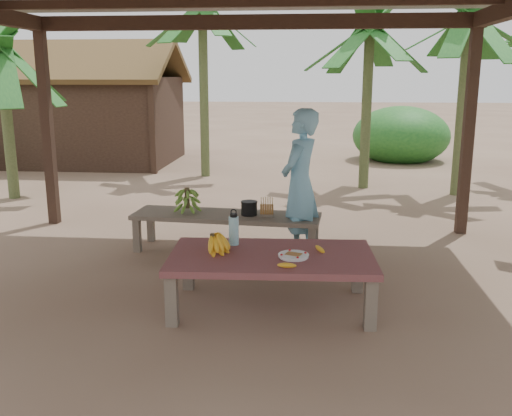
# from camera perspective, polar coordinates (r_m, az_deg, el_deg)

# --- Properties ---
(ground) EXTENTS (80.00, 80.00, 0.00)m
(ground) POSITION_cam_1_polar(r_m,az_deg,el_deg) (5.67, -2.91, -7.99)
(ground) COLOR brown
(ground) RESTS_ON ground
(work_table) EXTENTS (1.84, 1.08, 0.50)m
(work_table) POSITION_cam_1_polar(r_m,az_deg,el_deg) (5.07, 1.57, -5.35)
(work_table) COLOR brown
(work_table) RESTS_ON ground
(bench) EXTENTS (2.24, 0.78, 0.45)m
(bench) POSITION_cam_1_polar(r_m,az_deg,el_deg) (6.73, -2.98, -1.06)
(bench) COLOR brown
(bench) RESTS_ON ground
(ripe_banana_bunch) EXTENTS (0.33, 0.29, 0.19)m
(ripe_banana_bunch) POSITION_cam_1_polar(r_m,az_deg,el_deg) (5.11, -4.39, -3.40)
(ripe_banana_bunch) COLOR yellow
(ripe_banana_bunch) RESTS_ON work_table
(plate) EXTENTS (0.27, 0.27, 0.04)m
(plate) POSITION_cam_1_polar(r_m,az_deg,el_deg) (4.96, 3.77, -4.79)
(plate) COLOR white
(plate) RESTS_ON work_table
(loose_banana_front) EXTENTS (0.17, 0.11, 0.04)m
(loose_banana_front) POSITION_cam_1_polar(r_m,az_deg,el_deg) (4.71, 3.12, -5.75)
(loose_banana_front) COLOR yellow
(loose_banana_front) RESTS_ON work_table
(loose_banana_side) EXTENTS (0.12, 0.15, 0.04)m
(loose_banana_side) POSITION_cam_1_polar(r_m,az_deg,el_deg) (5.16, 6.42, -4.11)
(loose_banana_side) COLOR yellow
(loose_banana_side) RESTS_ON work_table
(water_flask) EXTENTS (0.09, 0.09, 0.34)m
(water_flask) POSITION_cam_1_polar(r_m,az_deg,el_deg) (5.30, -2.24, -2.17)
(water_flask) COLOR #3BA3BB
(water_flask) RESTS_ON work_table
(green_banana_stalk) EXTENTS (0.30, 0.30, 0.31)m
(green_banana_stalk) POSITION_cam_1_polar(r_m,az_deg,el_deg) (6.80, -6.89, 0.85)
(green_banana_stalk) COLOR #598C2D
(green_banana_stalk) RESTS_ON bench
(cooking_pot) EXTENTS (0.19, 0.19, 0.16)m
(cooking_pot) POSITION_cam_1_polar(r_m,az_deg,el_deg) (6.64, -0.69, -0.05)
(cooking_pot) COLOR black
(cooking_pot) RESTS_ON bench
(skewer_rack) EXTENTS (0.19, 0.09, 0.24)m
(skewer_rack) POSITION_cam_1_polar(r_m,az_deg,el_deg) (6.55, 1.09, 0.13)
(skewer_rack) COLOR #A57F47
(skewer_rack) RESTS_ON bench
(woman) EXTENTS (0.61, 0.72, 1.69)m
(woman) POSITION_cam_1_polar(r_m,az_deg,el_deg) (6.47, 4.40, 2.44)
(woman) COLOR #6DAFCE
(woman) RESTS_ON ground
(hut) EXTENTS (4.40, 3.43, 2.85)m
(hut) POSITION_cam_1_polar(r_m,az_deg,el_deg) (14.28, -16.54, 8.84)
(hut) COLOR black
(hut) RESTS_ON ground
(banana_plant_ne) EXTENTS (1.80, 1.80, 3.26)m
(banana_plant_ne) POSITION_cam_1_polar(r_m,az_deg,el_deg) (10.42, 20.47, 16.32)
(banana_plant_ne) COLOR #596638
(banana_plant_ne) RESTS_ON ground
(banana_plant_n) EXTENTS (1.80, 1.80, 3.12)m
(banana_plant_n) POSITION_cam_1_polar(r_m,az_deg,el_deg) (10.63, 11.27, 16.08)
(banana_plant_n) COLOR #596638
(banana_plant_n) RESTS_ON ground
(banana_plant_nw) EXTENTS (1.80, 1.80, 3.62)m
(banana_plant_nw) POSITION_cam_1_polar(r_m,az_deg,el_deg) (11.79, -5.38, 18.29)
(banana_plant_nw) COLOR #596638
(banana_plant_nw) RESTS_ON ground
(banana_plant_w) EXTENTS (1.80, 1.80, 2.67)m
(banana_plant_w) POSITION_cam_1_polar(r_m,az_deg,el_deg) (10.37, -24.08, 12.86)
(banana_plant_w) COLOR #596638
(banana_plant_w) RESTS_ON ground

